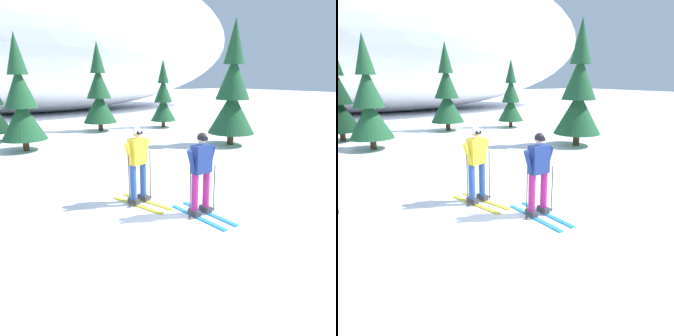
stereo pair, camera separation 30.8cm
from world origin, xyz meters
TOP-DOWN VIEW (x-y plane):
  - ground_plane at (0.00, 0.00)m, footprint 120.00×120.00m
  - skier_navy_jacket at (0.76, -0.01)m, footprint 0.80×1.64m
  - skier_yellow_jacket at (0.00, 1.34)m, footprint 0.82×1.61m
  - pine_tree_far_left at (-1.75, 11.55)m, footprint 1.73×1.73m
  - pine_tree_center_left at (-0.91, 8.89)m, footprint 1.75×1.75m
  - pine_tree_center at (3.59, 11.84)m, footprint 1.81×1.81m
  - pine_tree_center_right at (6.74, 5.08)m, footprint 2.00×2.00m
  - pine_tree_far_right at (7.20, 11.05)m, footprint 1.49×1.49m
  - snow_ridge_background at (3.59, 24.21)m, footprint 38.63×16.82m

SIDE VIEW (x-z plane):
  - ground_plane at x=0.00m, z-range 0.00..0.00m
  - skier_navy_jacket at x=0.76m, z-range 0.05..1.84m
  - skier_yellow_jacket at x=0.00m, z-range 0.05..1.85m
  - pine_tree_far_right at x=7.20m, z-range -0.31..3.54m
  - pine_tree_far_left at x=-1.75m, z-range -0.37..4.11m
  - pine_tree_center_left at x=-0.91m, z-range -0.37..4.15m
  - pine_tree_center at x=3.59m, z-range -0.38..4.30m
  - pine_tree_center_right at x=6.74m, z-range -0.42..4.75m
  - snow_ridge_background at x=3.59m, z-range 0.00..12.81m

